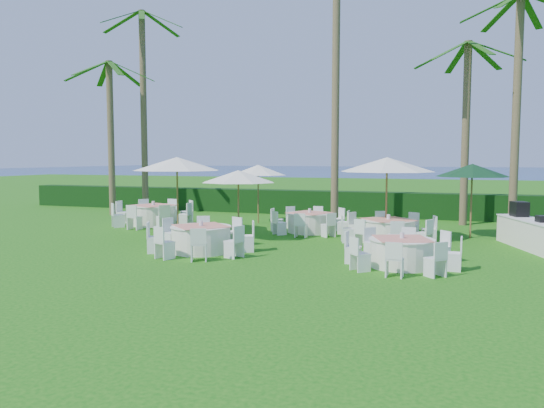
% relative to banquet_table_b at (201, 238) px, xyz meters
% --- Properties ---
extents(ground, '(120.00, 120.00, 0.00)m').
position_rel_banquet_table_b_xyz_m(ground, '(0.52, -0.46, -0.42)').
color(ground, '#125B0F').
rests_on(ground, ground).
extents(hedge, '(34.00, 1.00, 1.20)m').
position_rel_banquet_table_b_xyz_m(hedge, '(0.52, 11.54, 0.18)').
color(hedge, black).
rests_on(hedge, ground).
extents(ocean, '(260.00, 260.00, 0.00)m').
position_rel_banquet_table_b_xyz_m(ocean, '(0.52, 101.54, -0.42)').
color(ocean, '#081651').
rests_on(ocean, ground).
extents(banquet_table_b, '(3.14, 3.14, 0.97)m').
position_rel_banquet_table_b_xyz_m(banquet_table_b, '(0.00, 0.00, 0.00)').
color(banquet_table_b, white).
rests_on(banquet_table_b, ground).
extents(banquet_table_c, '(2.98, 2.98, 0.91)m').
position_rel_banquet_table_b_xyz_m(banquet_table_c, '(5.95, -0.19, -0.03)').
color(banquet_table_c, white).
rests_on(banquet_table_c, ground).
extents(banquet_table_d, '(3.41, 3.41, 1.02)m').
position_rel_banquet_table_b_xyz_m(banquet_table_d, '(-4.88, 5.15, 0.03)').
color(banquet_table_d, white).
rests_on(banquet_table_d, ground).
extents(banquet_table_e, '(3.03, 3.03, 0.92)m').
position_rel_banquet_table_b_xyz_m(banquet_table_e, '(1.97, 5.21, -0.02)').
color(banquet_table_e, white).
rests_on(banquet_table_e, ground).
extents(banquet_table_f, '(3.12, 3.12, 0.95)m').
position_rel_banquet_table_b_xyz_m(banquet_table_f, '(5.12, 3.72, -0.01)').
color(banquet_table_f, white).
rests_on(banquet_table_f, ground).
extents(umbrella_a, '(3.28, 3.28, 2.88)m').
position_rel_banquet_table_b_xyz_m(umbrella_a, '(-2.61, 3.21, 2.20)').
color(umbrella_a, brown).
rests_on(umbrella_a, ground).
extents(umbrella_b, '(2.63, 2.63, 2.42)m').
position_rel_banquet_table_b_xyz_m(umbrella_b, '(0.11, 2.64, 1.79)').
color(umbrella_b, brown).
rests_on(umbrella_b, ground).
extents(umbrella_c, '(2.50, 2.50, 2.55)m').
position_rel_banquet_table_b_xyz_m(umbrella_c, '(-0.91, 7.23, 1.90)').
color(umbrella_c, brown).
rests_on(umbrella_c, ground).
extents(umbrella_d, '(3.21, 3.21, 2.87)m').
position_rel_banquet_table_b_xyz_m(umbrella_d, '(4.97, 4.21, 2.20)').
color(umbrella_d, brown).
rests_on(umbrella_d, ground).
extents(umbrella_green, '(2.52, 2.52, 2.64)m').
position_rel_banquet_table_b_xyz_m(umbrella_green, '(7.75, 5.73, 1.99)').
color(umbrella_green, brown).
rests_on(umbrella_green, ground).
extents(buffet_table, '(2.08, 4.03, 1.41)m').
position_rel_banquet_table_b_xyz_m(buffet_table, '(9.59, 3.78, 0.07)').
color(buffet_table, white).
rests_on(buffet_table, ground).
extents(palm_a, '(4.41, 4.04, 10.29)m').
position_rel_banquet_table_b_xyz_m(palm_a, '(-8.03, 9.44, 5.19)').
color(palm_a, brown).
rests_on(palm_a, ground).
extents(palm_c, '(4.33, 4.31, 12.58)m').
position_rel_banquet_table_b_xyz_m(palm_c, '(2.32, 7.92, 6.36)').
color(palm_c, brown).
rests_on(palm_c, ground).
extents(palm_d, '(4.40, 4.17, 7.69)m').
position_rel_banquet_table_b_xyz_m(palm_d, '(7.53, 9.56, 3.86)').
color(palm_d, brown).
rests_on(palm_d, ground).
extents(palm_e, '(4.40, 4.10, 9.17)m').
position_rel_banquet_table_b_xyz_m(palm_e, '(9.36, 8.68, 4.62)').
color(palm_e, brown).
rests_on(palm_e, ground).
extents(palm_f, '(4.23, 4.38, 7.59)m').
position_rel_banquet_table_b_xyz_m(palm_f, '(-9.00, 7.99, 3.81)').
color(palm_f, brown).
rests_on(palm_f, ground).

